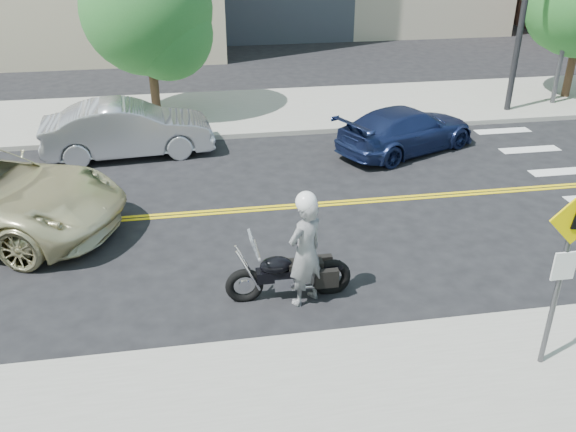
{
  "coord_description": "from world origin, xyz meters",
  "views": [
    {
      "loc": [
        -0.89,
        -12.95,
        6.46
      ],
      "look_at": [
        0.82,
        -2.79,
        1.2
      ],
      "focal_mm": 38.0,
      "sensor_mm": 36.0,
      "label": 1
    }
  ],
  "objects_px": {
    "parked_car_blue": "(407,130)",
    "parked_car_silver": "(128,129)",
    "pedestrian_sign": "(564,262)",
    "motorcyclist": "(305,249)",
    "motorcycle": "(289,264)"
  },
  "relations": [
    {
      "from": "pedestrian_sign",
      "to": "parked_car_blue",
      "type": "height_order",
      "value": "pedestrian_sign"
    },
    {
      "from": "motorcyclist",
      "to": "motorcycle",
      "type": "bearing_deg",
      "value": -73.07
    },
    {
      "from": "parked_car_silver",
      "to": "parked_car_blue",
      "type": "xyz_separation_m",
      "value": [
        7.95,
        -0.99,
        -0.13
      ]
    },
    {
      "from": "motorcycle",
      "to": "parked_car_silver",
      "type": "xyz_separation_m",
      "value": [
        -3.33,
        7.82,
        0.1
      ]
    },
    {
      "from": "parked_car_blue",
      "to": "parked_car_silver",
      "type": "bearing_deg",
      "value": 58.07
    },
    {
      "from": "pedestrian_sign",
      "to": "parked_car_silver",
      "type": "distance_m",
      "value": 12.54
    },
    {
      "from": "motorcycle",
      "to": "motorcyclist",
      "type": "bearing_deg",
      "value": -40.88
    },
    {
      "from": "parked_car_silver",
      "to": "parked_car_blue",
      "type": "distance_m",
      "value": 8.01
    },
    {
      "from": "pedestrian_sign",
      "to": "parked_car_blue",
      "type": "distance_m",
      "value": 9.61
    },
    {
      "from": "parked_car_blue",
      "to": "pedestrian_sign",
      "type": "bearing_deg",
      "value": 148.42
    },
    {
      "from": "pedestrian_sign",
      "to": "motorcycle",
      "type": "height_order",
      "value": "pedestrian_sign"
    },
    {
      "from": "pedestrian_sign",
      "to": "parked_car_silver",
      "type": "bearing_deg",
      "value": 123.21
    },
    {
      "from": "parked_car_silver",
      "to": "motorcyclist",
      "type": "bearing_deg",
      "value": -160.9
    },
    {
      "from": "parked_car_blue",
      "to": "motorcyclist",
      "type": "bearing_deg",
      "value": 123.3
    },
    {
      "from": "pedestrian_sign",
      "to": "parked_car_silver",
      "type": "xyz_separation_m",
      "value": [
        -6.84,
        10.44,
        -1.18
      ]
    }
  ]
}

